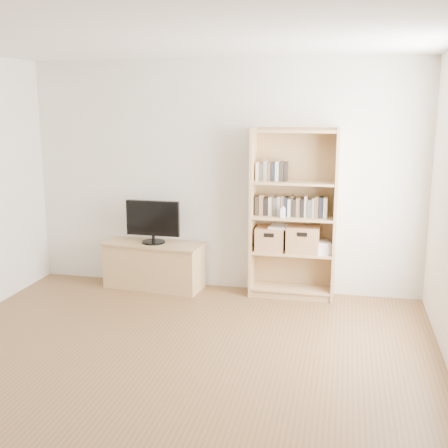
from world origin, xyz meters
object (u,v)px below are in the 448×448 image
(tv_stand, at_px, (154,266))
(laptop, at_px, (285,227))
(baby_monitor, at_px, (283,213))
(basket_right, at_px, (303,239))
(bookshelf, at_px, (293,214))
(television, at_px, (153,222))
(basket_left, at_px, (270,239))

(tv_stand, xyz_separation_m, laptop, (1.52, 0.03, 0.53))
(baby_monitor, relative_size, basket_right, 0.29)
(baby_monitor, distance_m, basket_right, 0.38)
(bookshelf, distance_m, basket_right, 0.29)
(television, relative_size, basket_left, 2.00)
(baby_monitor, xyz_separation_m, basket_right, (0.22, 0.10, -0.30))
(tv_stand, relative_size, laptop, 3.41)
(television, relative_size, basket_right, 1.80)
(tv_stand, distance_m, laptop, 1.61)
(bookshelf, relative_size, baby_monitor, 18.06)
(tv_stand, relative_size, baby_monitor, 10.86)
(laptop, bearing_deg, basket_left, -175.48)
(bookshelf, xyz_separation_m, laptop, (-0.09, -0.01, -0.14))
(tv_stand, distance_m, basket_left, 1.41)
(tv_stand, xyz_separation_m, bookshelf, (1.60, 0.04, 0.68))
(baby_monitor, relative_size, basket_left, 0.33)
(television, bearing_deg, basket_right, 2.27)
(tv_stand, distance_m, basket_right, 1.76)
(television, distance_m, basket_right, 1.72)
(bookshelf, bearing_deg, television, -178.27)
(tv_stand, height_order, basket_right, basket_right)
(bookshelf, distance_m, basket_left, 0.38)
(bookshelf, height_order, laptop, bookshelf)
(basket_right, bearing_deg, tv_stand, -177.92)
(basket_left, bearing_deg, tv_stand, -179.45)
(bookshelf, xyz_separation_m, television, (-1.60, -0.04, -0.15))
(tv_stand, xyz_separation_m, television, (0.00, 0.00, 0.53))
(laptop, bearing_deg, tv_stand, -172.07)
(television, distance_m, baby_monitor, 1.51)
(television, bearing_deg, tv_stand, 0.00)
(bookshelf, height_order, basket_right, bookshelf)
(tv_stand, bearing_deg, laptop, 7.18)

